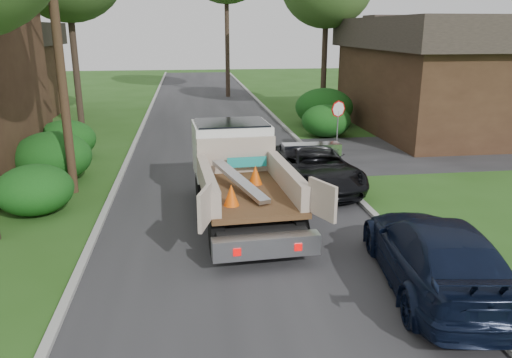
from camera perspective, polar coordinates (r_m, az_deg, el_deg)
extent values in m
plane|color=#254E16|center=(13.62, -1.16, -7.06)|extent=(120.00, 120.00, 0.00)
cube|color=#28282B|center=(23.08, -4.06, 2.95)|extent=(8.00, 90.00, 0.02)
cube|color=#28282B|center=(25.83, 23.76, 3.05)|extent=(16.00, 7.00, 0.02)
cube|color=#9E9E99|center=(23.18, -14.23, 2.67)|extent=(0.20, 90.00, 0.12)
cube|color=#9E9E99|center=(23.68, 5.90, 3.40)|extent=(0.20, 90.00, 0.12)
cylinder|color=slate|center=(22.82, 9.26, 5.18)|extent=(0.06, 0.06, 2.00)
cylinder|color=#B20A0A|center=(22.63, 9.39, 7.91)|extent=(0.71, 0.32, 0.76)
cylinder|color=#382619|center=(17.85, -21.69, 14.03)|extent=(0.30, 0.30, 10.00)
cube|color=#372316|center=(30.23, 21.04, 9.50)|extent=(9.00, 12.00, 4.50)
cube|color=#332B26|center=(30.06, 21.66, 15.26)|extent=(9.72, 12.96, 1.60)
cube|color=#332B26|center=(30.07, 21.83, 16.78)|extent=(9.72, 1.80, 0.20)
ellipsoid|color=#0D3C10|center=(16.78, -23.99, -1.11)|extent=(2.34, 2.34, 1.53)
ellipsoid|color=#0D3C10|center=(20.07, -22.25, 2.36)|extent=(2.86, 2.86, 1.87)
ellipsoid|color=#0D3C10|center=(23.48, -20.94, 4.23)|extent=(2.60, 2.60, 1.70)
ellipsoid|color=#0D3C10|center=(26.79, 8.01, 6.61)|extent=(2.60, 2.60, 1.70)
ellipsoid|color=#0D3C10|center=(29.79, 7.79, 8.13)|extent=(3.38, 3.38, 2.21)
cylinder|color=#2D2119|center=(30.01, -20.10, 13.88)|extent=(0.36, 0.36, 9.00)
cylinder|color=#2D2119|center=(33.60, 7.85, 14.49)|extent=(0.36, 0.36, 8.50)
cylinder|color=#2D2119|center=(42.51, -3.33, 16.74)|extent=(0.36, 0.36, 11.00)
cylinder|color=black|center=(16.52, -6.23, -0.95)|extent=(0.39, 1.02, 1.00)
cylinder|color=black|center=(16.81, 0.97, -0.54)|extent=(0.39, 1.02, 1.00)
cylinder|color=black|center=(12.56, -4.51, -6.74)|extent=(0.39, 1.02, 1.00)
cylinder|color=black|center=(12.94, 4.89, -6.02)|extent=(0.39, 1.02, 1.00)
cube|color=black|center=(14.69, -1.44, -2.35)|extent=(2.59, 6.58, 0.27)
cube|color=white|center=(16.64, -2.82, 3.44)|extent=(2.56, 2.14, 1.73)
cube|color=black|center=(16.51, -2.85, 5.51)|extent=(2.38, 1.96, 0.61)
cube|color=#472D19|center=(13.82, -0.91, -1.73)|extent=(2.67, 4.14, 0.13)
cube|color=beige|center=(15.55, -2.23, 2.72)|extent=(2.45, 0.25, 1.11)
cube|color=beige|center=(13.56, -5.56, -0.45)|extent=(0.49, 3.80, 0.67)
cube|color=beige|center=(13.93, 3.60, 0.07)|extent=(0.49, 3.80, 0.67)
cube|color=silver|center=(11.82, 1.17, -7.67)|extent=(2.58, 0.53, 0.50)
cube|color=#B20505|center=(11.52, -2.18, -8.35)|extent=(0.18, 0.05, 0.18)
cube|color=#B20505|center=(11.80, 4.85, -7.76)|extent=(0.18, 0.05, 0.18)
cube|color=beige|center=(11.40, -5.85, -3.25)|extent=(0.37, 0.99, 0.89)
cube|color=beige|center=(11.95, 7.58, -2.36)|extent=(0.48, 0.96, 0.89)
cube|color=silver|center=(13.78, -1.91, -0.15)|extent=(1.36, 2.81, 0.51)
cone|color=#F2590A|center=(12.68, -2.84, -1.83)|extent=(0.42, 0.42, 0.56)
cone|color=#F2590A|center=(14.41, -0.08, 0.48)|extent=(0.42, 0.42, 0.56)
cube|color=#148C84|center=(15.37, -1.03, 1.95)|extent=(1.23, 0.18, 0.31)
imported|color=black|center=(18.08, 6.56, 1.39)|extent=(3.02, 5.58, 1.48)
imported|color=black|center=(11.66, 19.79, -8.05)|extent=(3.00, 5.79, 1.61)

